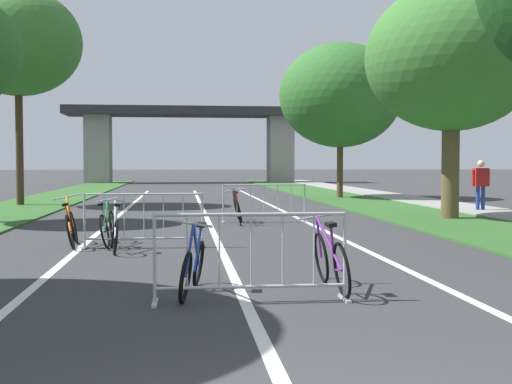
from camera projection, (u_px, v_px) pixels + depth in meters
grass_verge_left at (43, 202)px, 27.20m from camera, size 3.19×61.54×0.05m
grass_verge_right at (348, 200)px, 28.64m from camera, size 3.19×61.54×0.05m
sidewalk_path_right at (408, 199)px, 28.94m from camera, size 2.17×61.54×0.08m
lane_stripe_center at (205, 215)px, 20.60m from camera, size 0.14×35.60×0.01m
lane_stripe_right_lane at (290, 214)px, 20.90m from camera, size 0.14×35.60×0.01m
lane_stripe_left_lane at (119, 216)px, 20.31m from camera, size 0.14×35.60×0.01m
overpass_bridge at (191, 130)px, 53.23m from camera, size 19.78×4.07×6.06m
tree_left_oak_mid at (18, 42)px, 24.56m from camera, size 4.70×4.70×8.12m
tree_right_oak_near at (452, 58)px, 18.66m from camera, size 4.89×4.89×6.68m
tree_right_pine_near at (340, 95)px, 29.89m from camera, size 5.55×5.55×7.04m
crowd_barrier_nearest at (251, 258)px, 7.71m from camera, size 2.29×0.44×1.05m
crowd_barrier_second at (144, 221)px, 12.62m from camera, size 2.30×0.47×1.05m
crowd_barrier_third at (264, 203)px, 18.03m from camera, size 2.31×0.51×1.05m
bicycle_silver_0 at (114, 232)px, 12.11m from camera, size 0.45×1.62×0.94m
bicycle_black_1 at (237, 208)px, 18.46m from camera, size 0.48×1.67×0.91m
bicycle_green_2 at (109, 227)px, 12.98m from camera, size 0.44×1.76×0.93m
bicycle_blue_3 at (193, 267)px, 8.14m from camera, size 0.45×1.67×0.97m
bicycle_red_4 at (238, 210)px, 17.56m from camera, size 0.51×1.66×0.97m
bicycle_purple_5 at (331, 260)px, 8.42m from camera, size 0.49×1.78×0.95m
bicycle_orange_6 at (71, 228)px, 12.82m from camera, size 0.60×1.63×1.01m
pedestrian_pushing_bike at (481, 181)px, 21.74m from camera, size 0.62×0.29×1.71m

